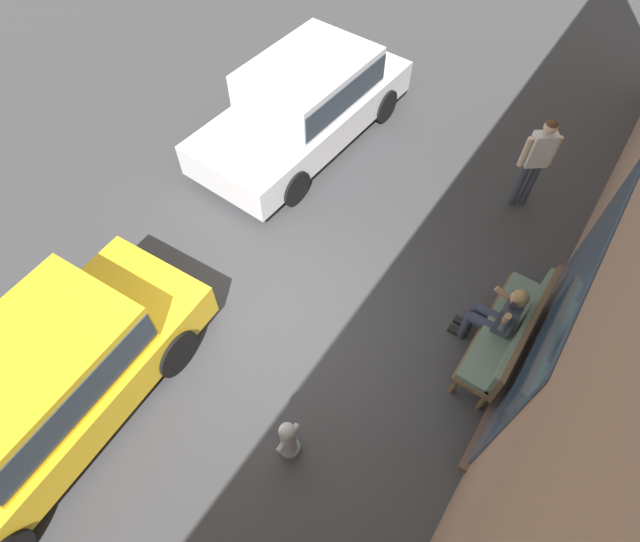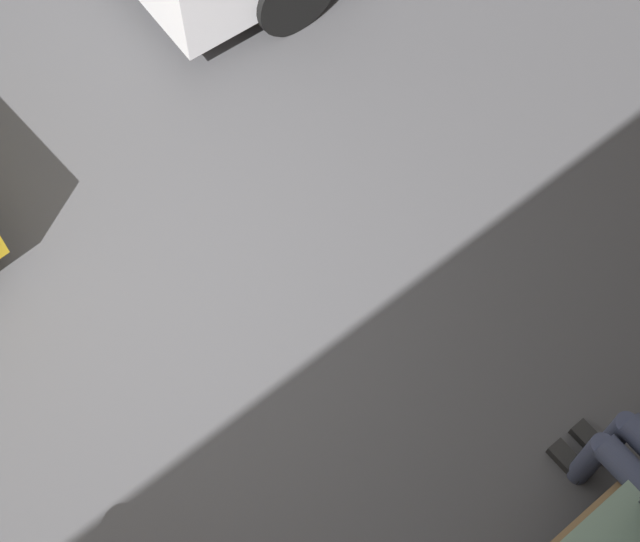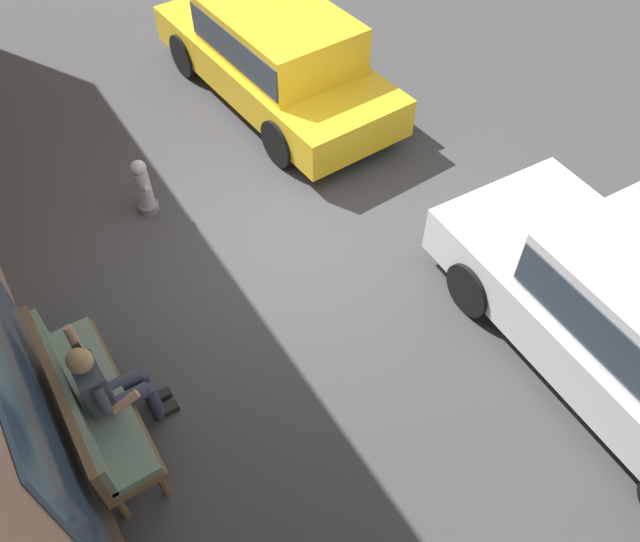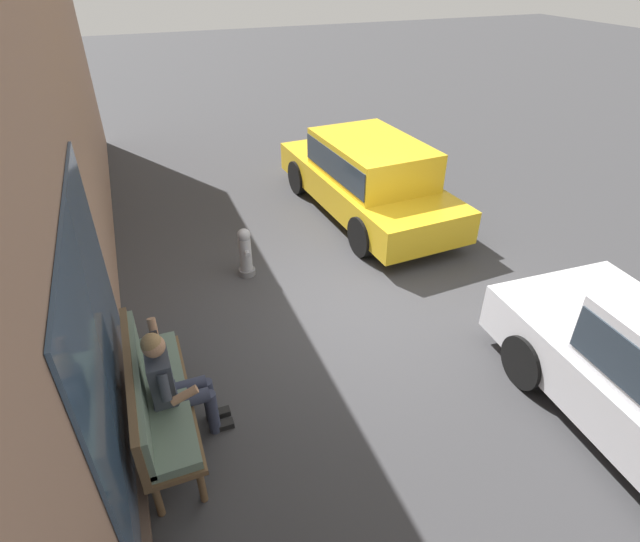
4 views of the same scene
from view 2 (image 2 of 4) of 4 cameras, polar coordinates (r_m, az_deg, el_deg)
name	(u,v)px [view 2 (image 2 of 4)]	position (r m, az deg, el deg)	size (l,w,h in m)	color
ground_plane	(141,310)	(5.98, -10.39, -2.22)	(60.00, 60.00, 0.00)	#38383A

